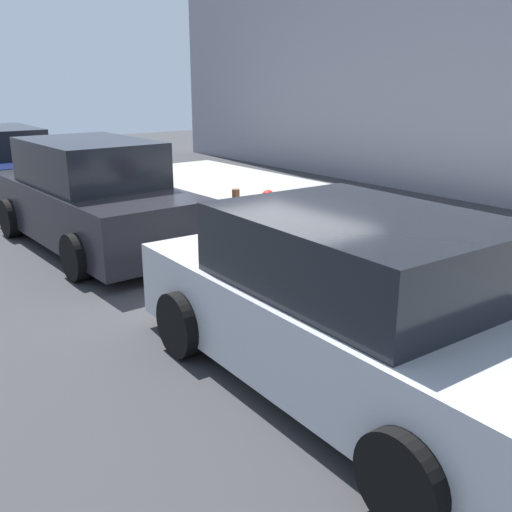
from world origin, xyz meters
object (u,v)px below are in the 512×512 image
object	(u,v)px
suitcase_silver_3	(390,251)
parked_car_silver_0	(357,308)
suitcase_maroon_1	(462,271)
suitcase_red_6	(309,231)
suitcase_teal_2	(427,267)
fire_hydrant	(268,213)
parked_car_charcoal_1	(92,198)
suitcase_navy_0	(502,281)
suitcase_black_5	(328,237)
suitcase_olive_4	(357,245)
bollard_post	(236,210)

from	to	relation	value
suitcase_silver_3	parked_car_silver_0	xyz separation A→B (m)	(-1.43, 2.19, 0.24)
suitcase_silver_3	suitcase_maroon_1	bearing A→B (deg)	177.10
suitcase_red_6	parked_car_silver_0	bearing A→B (deg)	143.09
suitcase_maroon_1	suitcase_red_6	xyz separation A→B (m)	(2.61, -0.10, -0.08)
suitcase_maroon_1	suitcase_teal_2	bearing A→B (deg)	-5.39
fire_hydrant	parked_car_charcoal_1	distance (m)	2.78
suitcase_navy_0	suitcase_red_6	world-z (taller)	suitcase_navy_0
suitcase_teal_2	suitcase_silver_3	distance (m)	0.57
suitcase_silver_3	suitcase_red_6	size ratio (longest dim) A/B	1.06
suitcase_black_5	fire_hydrant	world-z (taller)	suitcase_black_5
suitcase_teal_2	suitcase_maroon_1	bearing A→B (deg)	174.61
parked_car_silver_0	parked_car_charcoal_1	size ratio (longest dim) A/B	0.98
suitcase_navy_0	suitcase_olive_4	size ratio (longest dim) A/B	1.22
suitcase_teal_2	suitcase_navy_0	bearing A→B (deg)	177.45
suitcase_navy_0	suitcase_red_6	size ratio (longest dim) A/B	1.12
suitcase_navy_0	suitcase_olive_4	distance (m)	2.08
bollard_post	parked_car_silver_0	world-z (taller)	parked_car_silver_0
suitcase_red_6	fire_hydrant	size ratio (longest dim) A/B	1.17
suitcase_red_6	parked_car_charcoal_1	size ratio (longest dim) A/B	0.20
suitcase_black_5	bollard_post	distance (m)	2.05
suitcase_silver_3	bollard_post	size ratio (longest dim) A/B	1.35
suitcase_navy_0	fire_hydrant	distance (m)	3.96
suitcase_black_5	bollard_post	bearing A→B (deg)	2.66
suitcase_teal_2	suitcase_red_6	distance (m)	2.11
suitcase_navy_0	suitcase_maroon_1	bearing A→B (deg)	0.44
suitcase_olive_4	suitcase_black_5	distance (m)	0.49
parked_car_charcoal_1	suitcase_black_5	bearing A→B (deg)	-145.89
suitcase_maroon_1	fire_hydrant	bearing A→B (deg)	-0.56
suitcase_silver_3	parked_car_silver_0	bearing A→B (deg)	123.12
suitcase_navy_0	fire_hydrant	size ratio (longest dim) A/B	1.31
fire_hydrant	parked_car_charcoal_1	xyz separation A→B (m)	(1.72, 2.17, 0.24)
suitcase_silver_3	parked_car_charcoal_1	bearing A→B (deg)	27.80
fire_hydrant	suitcase_black_5	bearing A→B (deg)	177.76
suitcase_olive_4	suitcase_black_5	xyz separation A→B (m)	(0.48, 0.07, 0.02)
bollard_post	parked_car_charcoal_1	bearing A→B (deg)	62.09
suitcase_olive_4	parked_car_silver_0	world-z (taller)	parked_car_silver_0
suitcase_maroon_1	fire_hydrant	world-z (taller)	suitcase_maroon_1
suitcase_olive_4	bollard_post	world-z (taller)	suitcase_olive_4
suitcase_silver_3	bollard_post	world-z (taller)	suitcase_silver_3
suitcase_red_6	suitcase_silver_3	bearing A→B (deg)	178.29
suitcase_olive_4	parked_car_charcoal_1	size ratio (longest dim) A/B	0.18
parked_car_silver_0	parked_car_charcoal_1	xyz separation A→B (m)	(5.58, -0.00, 0.06)
suitcase_olive_4	suitcase_maroon_1	bearing A→B (deg)	178.26
suitcase_teal_2	suitcase_black_5	xyz separation A→B (m)	(1.59, 0.07, 0.04)
fire_hydrant	parked_car_silver_0	xyz separation A→B (m)	(-3.86, 2.17, 0.18)
parked_car_silver_0	suitcase_navy_0	bearing A→B (deg)	-92.79
suitcase_navy_0	parked_car_charcoal_1	world-z (taller)	parked_car_charcoal_1
suitcase_red_6	suitcase_black_5	bearing A→B (deg)	166.87
suitcase_navy_0	suitcase_red_6	bearing A→B (deg)	-1.79
suitcase_olive_4	suitcase_red_6	size ratio (longest dim) A/B	0.92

